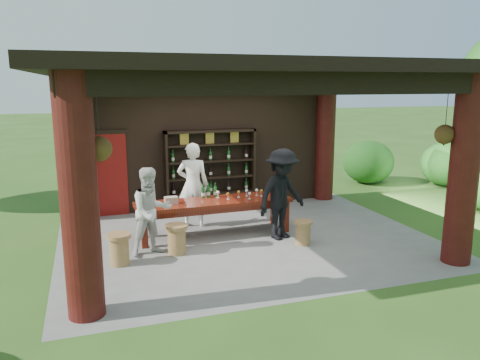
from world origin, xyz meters
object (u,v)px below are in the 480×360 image
object	(u,v)px
stool_near_right	(303,232)
guest_woman	(151,212)
stool_far_left	(119,248)
tasting_table	(214,206)
host	(193,185)
guest_man	(282,194)
wine_shelf	(211,170)
stool_near_left	(177,238)
napkin_basket	(171,200)

from	to	relation	value
stool_near_right	guest_woman	xyz separation A→B (m)	(-2.90, 0.40, 0.57)
stool_far_left	guest_woman	size ratio (longest dim) A/B	0.34
tasting_table	host	distance (m)	0.85
host	guest_woman	bearing A→B (deg)	71.07
guest_man	host	bearing A→B (deg)	114.56
tasting_table	host	size ratio (longest dim) A/B	1.74
tasting_table	guest_woman	xyz separation A→B (m)	(-1.39, -0.74, 0.19)
wine_shelf	stool_near_left	size ratio (longest dim) A/B	4.08
stool_near_left	stool_near_right	world-z (taller)	stool_near_left
tasting_table	stool_near_right	bearing A→B (deg)	-37.25
host	napkin_basket	world-z (taller)	host
guest_woman	guest_man	bearing A→B (deg)	-14.11
guest_man	stool_far_left	bearing A→B (deg)	164.59
guest_woman	guest_man	xyz separation A→B (m)	(2.65, 0.09, 0.11)
stool_near_right	guest_woman	bearing A→B (deg)	172.06
tasting_table	host	world-z (taller)	host
stool_near_right	host	bearing A→B (deg)	133.28
guest_man	stool_near_right	bearing A→B (deg)	-85.63
stool_far_left	napkin_basket	xyz separation A→B (m)	(1.12, 1.08, 0.52)
stool_near_left	tasting_table	bearing A→B (deg)	42.17
host	stool_near_left	bearing A→B (deg)	85.04
stool_far_left	host	bearing A→B (deg)	46.39
stool_near_left	guest_man	bearing A→B (deg)	5.65
host	guest_man	world-z (taller)	host
host	guest_man	size ratio (longest dim) A/B	1.01
wine_shelf	guest_woman	world-z (taller)	wine_shelf
stool_near_right	stool_near_left	bearing A→B (deg)	173.63
wine_shelf	tasting_table	size ratio (longest dim) A/B	0.70
wine_shelf	tasting_table	world-z (taller)	wine_shelf
stool_near_right	host	size ratio (longest dim) A/B	0.26
host	guest_woman	world-z (taller)	host
tasting_table	guest_woman	size ratio (longest dim) A/B	1.98
tasting_table	guest_woman	bearing A→B (deg)	-152.01
stool_near_left	stool_near_right	bearing A→B (deg)	-6.37
stool_far_left	host	xyz separation A→B (m)	(1.74, 1.83, 0.64)
guest_woman	stool_near_right	bearing A→B (deg)	-23.99
host	wine_shelf	bearing A→B (deg)	-102.25
guest_woman	tasting_table	bearing A→B (deg)	11.94
guest_woman	guest_man	size ratio (longest dim) A/B	0.89
tasting_table	stool_near_left	bearing A→B (deg)	-137.83
stool_near_left	napkin_basket	distance (m)	1.02
stool_near_left	host	world-z (taller)	host
stool_near_right	napkin_basket	world-z (taller)	napkin_basket
stool_near_right	host	distance (m)	2.69
wine_shelf	napkin_basket	bearing A→B (deg)	-124.00
stool_near_left	guest_man	distance (m)	2.31
wine_shelf	guest_man	distance (m)	2.78
host	napkin_basket	distance (m)	0.98
wine_shelf	stool_near_left	xyz separation A→B (m)	(-1.43, -2.89, -0.72)
napkin_basket	stool_near_left	bearing A→B (deg)	-94.32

